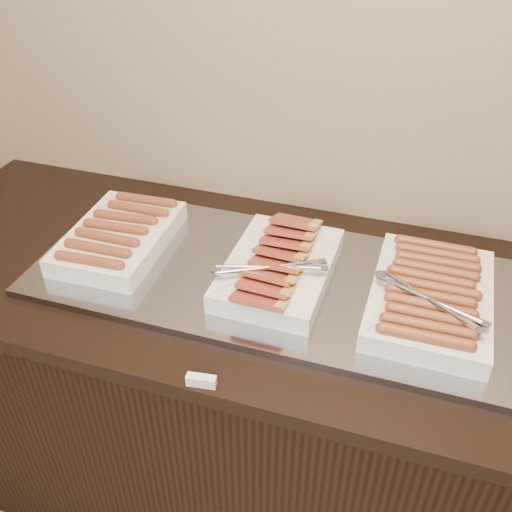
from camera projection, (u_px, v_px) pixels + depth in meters
The scene contains 6 objects.
counter at pixel (268, 400), 1.68m from camera, with size 2.06×0.76×0.90m.
warming_tray at pixel (277, 280), 1.40m from camera, with size 1.20×0.50×0.02m, color #8E919B.
dish_left at pixel (119, 236), 1.49m from camera, with size 0.25×0.36×0.07m.
dish_center at pixel (279, 267), 1.37m from camera, with size 0.27×0.38×0.09m.
dish_right at pixel (431, 296), 1.28m from camera, with size 0.28×0.40×0.08m.
label_holder at pixel (201, 381), 1.14m from camera, with size 0.06×0.02×0.02m, color silver.
Camera 1 is at (0.30, 1.07, 1.79)m, focal length 40.00 mm.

